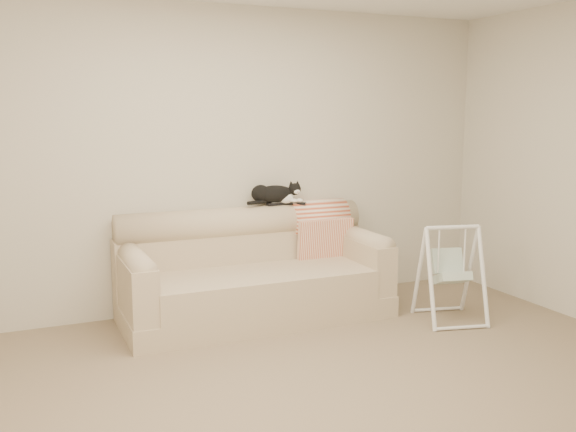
% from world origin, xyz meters
% --- Properties ---
extents(ground_plane, '(5.00, 5.00, 0.00)m').
position_xyz_m(ground_plane, '(0.00, 0.00, 0.00)').
color(ground_plane, '#715E4B').
rests_on(ground_plane, ground).
extents(room_shell, '(5.04, 4.04, 2.60)m').
position_xyz_m(room_shell, '(0.00, 0.00, 1.53)').
color(room_shell, beige).
rests_on(room_shell, ground).
extents(sofa, '(2.20, 0.93, 0.90)m').
position_xyz_m(sofa, '(0.06, 1.62, 0.35)').
color(sofa, tan).
rests_on(sofa, ground).
extents(remote_a, '(0.18, 0.07, 0.03)m').
position_xyz_m(remote_a, '(0.38, 1.86, 0.91)').
color(remote_a, black).
rests_on(remote_a, sofa).
extents(remote_b, '(0.17, 0.14, 0.02)m').
position_xyz_m(remote_b, '(0.55, 1.83, 0.91)').
color(remote_b, black).
rests_on(remote_b, sofa).
extents(tuxedo_cat, '(0.52, 0.22, 0.20)m').
position_xyz_m(tuxedo_cat, '(0.36, 1.87, 1.00)').
color(tuxedo_cat, black).
rests_on(tuxedo_cat, sofa).
extents(throw_blanket, '(0.52, 0.38, 0.58)m').
position_xyz_m(throw_blanket, '(0.78, 1.84, 0.72)').
color(throw_blanket, '#BD4929').
rests_on(throw_blanket, sofa).
extents(baby_swing, '(0.59, 0.62, 0.80)m').
position_xyz_m(baby_swing, '(1.51, 0.86, 0.40)').
color(baby_swing, white).
rests_on(baby_swing, ground).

